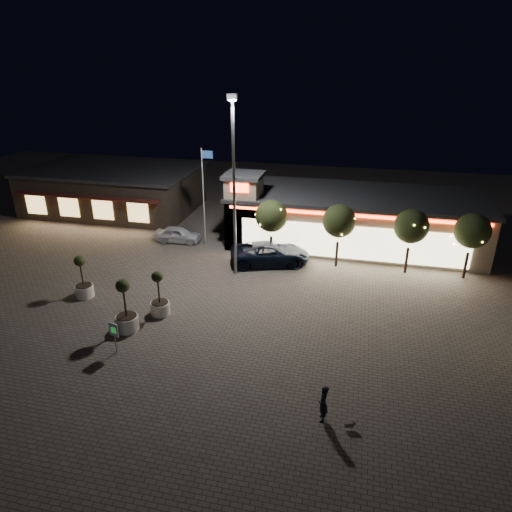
% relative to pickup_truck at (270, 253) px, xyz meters
% --- Properties ---
extents(ground, '(90.00, 90.00, 0.00)m').
position_rel_pickup_truck_xyz_m(ground, '(-4.07, -10.30, -0.83)').
color(ground, '#635B50').
rests_on(ground, ground).
extents(retail_building, '(20.40, 8.40, 6.10)m').
position_rel_pickup_truck_xyz_m(retail_building, '(5.44, 5.52, 1.38)').
color(retail_building, tan).
rests_on(retail_building, ground).
extents(restaurant_building, '(16.40, 11.00, 4.30)m').
position_rel_pickup_truck_xyz_m(restaurant_building, '(-18.07, 9.67, 1.33)').
color(restaurant_building, '#382D23').
rests_on(restaurant_building, ground).
extents(floodlight_pole, '(0.60, 0.40, 12.38)m').
position_rel_pickup_truck_xyz_m(floodlight_pole, '(-2.07, -2.30, 6.19)').
color(floodlight_pole, gray).
rests_on(floodlight_pole, ground).
extents(flagpole, '(0.95, 0.10, 8.00)m').
position_rel_pickup_truck_xyz_m(flagpole, '(-5.97, 2.70, 3.91)').
color(flagpole, white).
rests_on(flagpole, ground).
extents(string_tree_a, '(2.42, 2.42, 4.79)m').
position_rel_pickup_truck_xyz_m(string_tree_a, '(-0.07, 0.70, 2.73)').
color(string_tree_a, '#332319').
rests_on(string_tree_a, ground).
extents(string_tree_b, '(2.42, 2.42, 4.79)m').
position_rel_pickup_truck_xyz_m(string_tree_b, '(4.93, 0.70, 2.73)').
color(string_tree_b, '#332319').
rests_on(string_tree_b, ground).
extents(string_tree_c, '(2.42, 2.42, 4.79)m').
position_rel_pickup_truck_xyz_m(string_tree_c, '(9.93, 0.70, 2.73)').
color(string_tree_c, '#332319').
rests_on(string_tree_c, ground).
extents(string_tree_d, '(2.42, 2.42, 4.79)m').
position_rel_pickup_truck_xyz_m(string_tree_d, '(13.93, 0.70, 2.73)').
color(string_tree_d, '#332319').
rests_on(string_tree_d, ground).
extents(pickup_truck, '(6.52, 4.41, 1.66)m').
position_rel_pickup_truck_xyz_m(pickup_truck, '(0.00, 0.00, 0.00)').
color(pickup_truck, black).
rests_on(pickup_truck, ground).
extents(white_sedan, '(3.97, 1.73, 1.33)m').
position_rel_pickup_truck_xyz_m(white_sedan, '(-8.46, 2.55, -0.16)').
color(white_sedan, silver).
rests_on(white_sedan, ground).
extents(pedestrian, '(0.50, 0.68, 1.75)m').
position_rel_pickup_truck_xyz_m(pedestrian, '(5.46, -15.48, 0.04)').
color(pedestrian, black).
rests_on(pedestrian, ground).
extents(dog, '(0.49, 0.28, 0.26)m').
position_rel_pickup_truck_xyz_m(dog, '(6.68, -15.75, -0.57)').
color(dog, '#59514C').
rests_on(dog, ground).
extents(planter_left, '(1.19, 1.19, 2.92)m').
position_rel_pickup_truck_xyz_m(planter_left, '(-10.80, -7.87, 0.07)').
color(planter_left, white).
rests_on(planter_left, ground).
extents(planter_mid, '(1.31, 1.31, 3.22)m').
position_rel_pickup_truck_xyz_m(planter_mid, '(-6.17, -10.84, 0.17)').
color(planter_mid, white).
rests_on(planter_mid, ground).
extents(planter_right, '(1.17, 1.17, 2.88)m').
position_rel_pickup_truck_xyz_m(planter_right, '(-5.06, -8.79, 0.06)').
color(planter_right, white).
rests_on(planter_right, ground).
extents(valet_sign, '(0.59, 0.20, 1.80)m').
position_rel_pickup_truck_xyz_m(valet_sign, '(-5.70, -13.03, 0.43)').
color(valet_sign, gray).
rests_on(valet_sign, ground).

